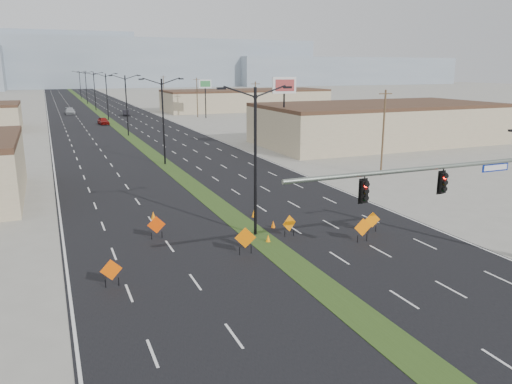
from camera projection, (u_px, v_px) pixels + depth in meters
name	position (u px, v px, depth m)	size (l,w,h in m)	color
ground	(352.00, 311.00, 23.65)	(600.00, 600.00, 0.00)	gray
road_surface	(107.00, 119.00, 113.17)	(25.00, 400.00, 0.02)	black
median_strip	(107.00, 119.00, 113.17)	(2.00, 400.00, 0.04)	#2A4016
building_se_near	(378.00, 125.00, 75.99)	(36.00, 18.00, 5.50)	tan
building_se_far	(246.00, 101.00, 135.73)	(44.00, 16.00, 5.00)	tan
mesa_center	(134.00, 63.00, 303.78)	(220.00, 50.00, 28.00)	gray
mesa_east	(340.00, 71.00, 348.43)	(160.00, 50.00, 18.00)	gray
mesa_backdrop	(9.00, 59.00, 295.00)	(140.00, 50.00, 32.00)	gray
signal_mast	(468.00, 187.00, 27.48)	(16.30, 0.60, 8.00)	slate
streetlight_0	(255.00, 157.00, 33.08)	(5.15, 0.24, 10.02)	black
streetlight_1	(163.00, 119.00, 58.14)	(5.15, 0.24, 10.02)	black
streetlight_2	(127.00, 103.00, 83.21)	(5.15, 0.24, 10.02)	black
streetlight_3	(107.00, 95.00, 108.27)	(5.15, 0.24, 10.02)	black
streetlight_4	(95.00, 90.00, 133.34)	(5.15, 0.24, 10.02)	black
streetlight_5	(86.00, 86.00, 158.40)	(5.15, 0.24, 10.02)	black
streetlight_6	(80.00, 84.00, 183.47)	(5.15, 0.24, 10.02)	black
utility_pole_0	(383.00, 132.00, 52.38)	(1.60, 0.20, 9.00)	#4C3823
utility_pole_1	(255.00, 108.00, 83.71)	(1.60, 0.20, 9.00)	#4C3823
utility_pole_2	(197.00, 97.00, 115.04)	(1.60, 0.20, 9.00)	#4C3823
utility_pole_3	(164.00, 91.00, 146.37)	(1.60, 0.20, 9.00)	#4C3823
car_left	(103.00, 121.00, 101.01)	(1.71, 4.26, 1.45)	maroon
car_mid	(126.00, 113.00, 119.63)	(1.44, 4.12, 1.36)	black
car_far	(70.00, 111.00, 123.25)	(2.20, 5.41, 1.57)	#A0A4AA
construction_sign_0	(111.00, 271.00, 26.02)	(1.16, 0.13, 1.54)	#D54C04
construction_sign_1	(156.00, 226.00, 33.36)	(1.20, 0.16, 1.60)	#D83D04
construction_sign_2	(245.00, 239.00, 30.52)	(1.27, 0.43, 1.76)	#D96504
construction_sign_3	(289.00, 224.00, 33.84)	(1.11, 0.33, 1.52)	orange
construction_sign_4	(363.00, 228.00, 32.75)	(1.23, 0.15, 1.64)	orange
construction_sign_5	(372.00, 221.00, 34.70)	(1.10, 0.28, 1.49)	orange
cone_0	(273.00, 224.00, 35.86)	(0.32, 0.32, 0.53)	#EA6404
cone_1	(268.00, 238.00, 32.87)	(0.32, 0.32, 0.54)	orange
cone_2	(254.00, 213.00, 38.41)	(0.36, 0.36, 0.60)	orange
cone_3	(153.00, 216.00, 37.72)	(0.40, 0.40, 0.67)	orange
pole_sign_east_near	(284.00, 91.00, 66.87)	(3.28, 0.81, 10.02)	black
pole_sign_east_far	(205.00, 87.00, 112.49)	(2.83, 0.87, 8.63)	black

